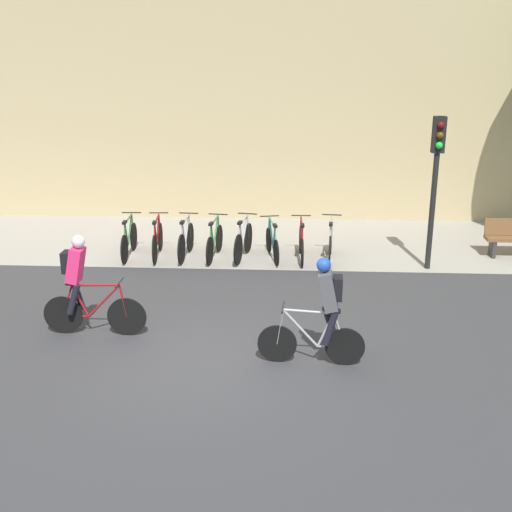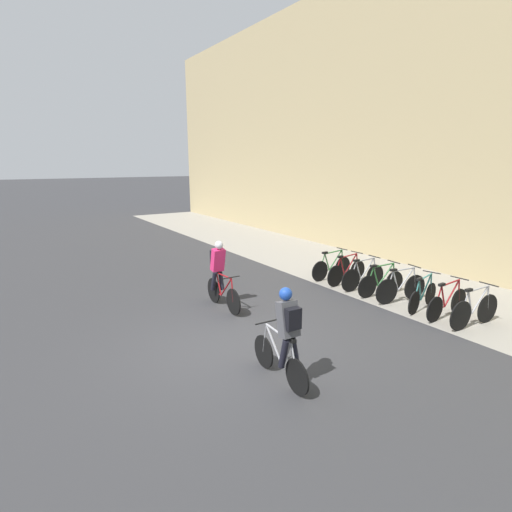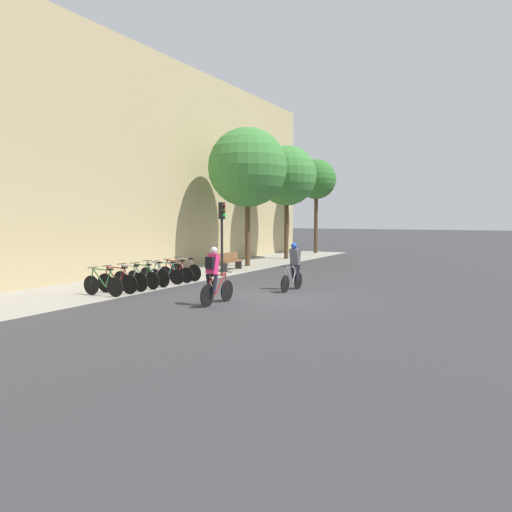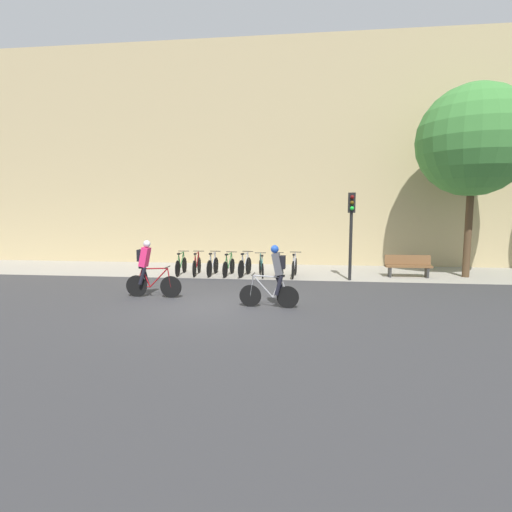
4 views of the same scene
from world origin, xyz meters
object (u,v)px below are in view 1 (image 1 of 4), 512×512
at_px(cyclist_pink, 81,283).
at_px(parked_bike_7, 331,243).
at_px(parked_bike_4, 243,241).
at_px(parked_bike_5, 272,243).
at_px(parked_bike_2, 186,241).
at_px(parked_bike_6, 301,243).
at_px(cyclist_grey, 324,308).
at_px(parked_bike_3, 215,242).
at_px(parked_bike_0, 129,240).
at_px(parked_bike_1, 157,240).
at_px(traffic_light_pole, 436,165).

height_order(cyclist_pink, parked_bike_7, cyclist_pink).
bearing_deg(parked_bike_4, parked_bike_5, -0.17).
relative_size(parked_bike_2, parked_bike_6, 1.00).
bearing_deg(parked_bike_6, parked_bike_7, 0.16).
relative_size(parked_bike_4, parked_bike_7, 0.99).
bearing_deg(parked_bike_5, parked_bike_6, 0.00).
bearing_deg(parked_bike_4, cyclist_grey, -72.75).
bearing_deg(parked_bike_7, parked_bike_3, -179.97).
relative_size(parked_bike_0, parked_bike_4, 1.03).
xyz_separation_m(parked_bike_3, parked_bike_4, (0.67, 0.00, 0.02)).
bearing_deg(parked_bike_0, parked_bike_4, 0.03).
xyz_separation_m(parked_bike_1, parked_bike_6, (3.38, -0.00, -0.01)).
height_order(parked_bike_0, parked_bike_3, parked_bike_0).
distance_m(cyclist_pink, parked_bike_3, 4.68).
xyz_separation_m(parked_bike_5, parked_bike_7, (1.35, 0.00, 0.03)).
relative_size(cyclist_pink, parked_bike_0, 1.03).
xyz_separation_m(cyclist_grey, parked_bike_6, (-0.26, 5.19, -0.55)).
bearing_deg(traffic_light_pole, cyclist_grey, -118.66).
bearing_deg(parked_bike_7, parked_bike_0, -179.98).
bearing_deg(parked_bike_0, parked_bike_3, 0.00).
distance_m(parked_bike_6, parked_bike_7, 0.67).
xyz_separation_m(cyclist_pink, parked_bike_2, (1.08, 4.30, -0.54)).
bearing_deg(traffic_light_pole, parked_bike_4, 173.10).
bearing_deg(parked_bike_7, parked_bike_1, -179.98).
xyz_separation_m(parked_bike_2, parked_bike_5, (2.03, -0.00, -0.03)).
bearing_deg(cyclist_grey, parked_bike_4, 107.25).
relative_size(parked_bike_3, parked_bike_6, 1.00).
bearing_deg(parked_bike_1, parked_bike_5, -0.01).
bearing_deg(parked_bike_5, parked_bike_7, 0.08).
bearing_deg(parked_bike_6, parked_bike_0, 179.99).
distance_m(cyclist_pink, parked_bike_0, 4.34).
distance_m(cyclist_grey, traffic_light_pole, 5.52).
bearing_deg(parked_bike_5, parked_bike_3, 179.98).
height_order(parked_bike_4, traffic_light_pole, traffic_light_pole).
relative_size(parked_bike_3, traffic_light_pole, 0.50).
distance_m(cyclist_pink, parked_bike_2, 4.47).
bearing_deg(parked_bike_7, cyclist_grey, -94.56).
distance_m(parked_bike_5, parked_bike_7, 1.35).
relative_size(cyclist_grey, parked_bike_2, 1.03).
xyz_separation_m(cyclist_pink, parked_bike_3, (1.75, 4.30, -0.55)).
height_order(cyclist_grey, parked_bike_1, cyclist_grey).
height_order(parked_bike_2, parked_bike_5, parked_bike_2).
bearing_deg(parked_bike_2, parked_bike_1, -179.91).
height_order(parked_bike_1, parked_bike_6, parked_bike_1).
height_order(parked_bike_0, traffic_light_pole, traffic_light_pole).
distance_m(parked_bike_7, traffic_light_pole, 2.93).
bearing_deg(parked_bike_1, parked_bike_2, 0.09).
relative_size(cyclist_grey, traffic_light_pole, 0.52).
xyz_separation_m(parked_bike_6, parked_bike_7, (0.67, 0.00, 0.02)).
bearing_deg(parked_bike_0, cyclist_grey, -50.28).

